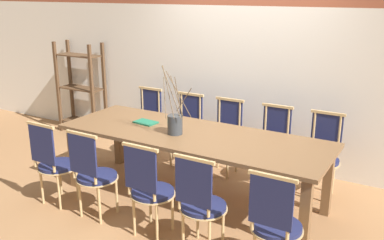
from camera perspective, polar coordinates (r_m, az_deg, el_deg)
name	(u,v)px	position (r m, az deg, el deg)	size (l,w,h in m)	color
ground_plane	(192,198)	(4.87, 0.00, -10.41)	(16.00, 16.00, 0.00)	#9E7047
wall_rear	(246,42)	(5.59, 7.24, 10.25)	(12.00, 0.06, 3.20)	white
dining_table	(192,141)	(4.60, 0.00, -2.78)	(2.95, 1.02, 0.77)	brown
chair_near_leftend	(53,161)	(4.79, -18.00, -5.23)	(0.43, 0.43, 0.95)	#1E234C
chair_near_left	(93,172)	(4.41, -13.05, -6.77)	(0.43, 0.43, 0.95)	#1E234C
chair_near_center	(149,187)	(4.00, -5.70, -8.94)	(0.43, 0.43, 0.95)	#1E234C
chair_near_right	(201,201)	(3.74, 1.15, -10.81)	(0.43, 0.43, 0.95)	#1E234C
chair_near_rightend	(275,222)	(3.50, 11.00, -13.19)	(0.43, 0.43, 0.95)	#1E234C
chair_far_leftend	(146,121)	(5.97, -6.12, -0.10)	(0.43, 0.43, 0.95)	#1E234C
chair_far_left	(186,128)	(5.63, -0.77, -1.08)	(0.43, 0.43, 0.95)	#1E234C
chair_far_center	(225,135)	(5.37, 4.41, -2.02)	(0.43, 0.43, 0.95)	#1E234C
chair_far_right	(272,144)	(5.15, 10.66, -3.13)	(0.43, 0.43, 0.95)	#1E234C
chair_far_rightend	(322,153)	(5.00, 16.96, -4.21)	(0.43, 0.43, 0.95)	#1E234C
vase_centerpiece	(175,124)	(4.53, -2.28, -0.47)	(0.34, 0.35, 0.74)	#33383D
book_stack	(146,122)	(4.95, -6.20, -0.30)	(0.27, 0.19, 0.02)	#1E6B4C
shelving_rack	(81,89)	(7.08, -14.57, 4.08)	(0.79, 0.33, 1.47)	#513823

